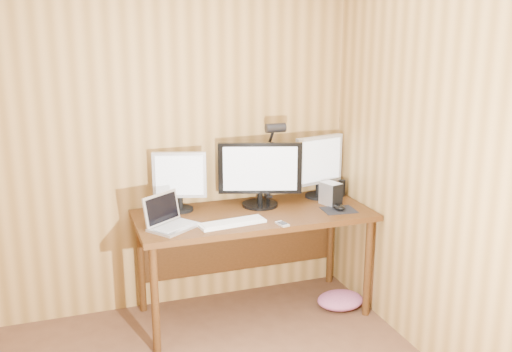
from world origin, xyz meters
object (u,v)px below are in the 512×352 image
speaker (342,188)px  desk_lamp (272,149)px  desk (250,226)px  hard_drive (331,194)px  phone (282,224)px  laptop (169,219)px  keyboard (232,223)px  monitor_center (260,173)px  mouse (339,207)px  monitor_right (319,165)px  monitor_left (180,180)px

speaker → desk_lamp: desk_lamp is taller
desk → hard_drive: 0.62m
desk → phone: (0.09, -0.37, 0.13)m
phone → desk_lamp: (0.13, 0.53, 0.37)m
laptop → keyboard: 0.40m
monitor_center → hard_drive: bearing=2.7°
desk → mouse: bearing=-20.9°
desk → speaker: bearing=6.6°
hard_drive → phone: bearing=-165.8°
desk → hard_drive: bearing=-7.5°
hard_drive → mouse: bearing=-109.7°
desk → monitor_center: monitor_center is taller
monitor_right → mouse: (-0.00, -0.34, -0.23)m
desk → hard_drive: size_ratio=9.49×
hard_drive → desk_lamp: bearing=129.8°
monitor_left → monitor_right: bearing=16.3°
hard_drive → phone: 0.58m
monitor_left → monitor_right: 1.04m
desk → monitor_left: 0.59m
monitor_center → phone: monitor_center is taller
phone → hard_drive: bearing=20.1°
mouse → monitor_right: bearing=90.5°
monitor_left → monitor_right: (1.04, -0.01, 0.03)m
monitor_right → mouse: bearing=-104.8°
laptop → monitor_right: bearing=-21.7°
desk_lamp → desk: bearing=-161.4°
monitor_center → mouse: 0.59m
laptop → keyboard: laptop is taller
mouse → hard_drive: hard_drive is taller
monitor_left → phone: (0.55, -0.50, -0.21)m
keyboard → desk_lamp: 0.70m
laptop → desk_lamp: 0.95m
speaker → desk_lamp: bearing=172.4°
mouse → speaker: 0.36m
monitor_right → phone: bearing=-149.0°
keyboard → mouse: size_ratio=3.93×
desk → mouse: size_ratio=14.06×
laptop → monitor_left: bearing=29.8°
speaker → hard_drive: bearing=-136.6°
monitor_left → speaker: (1.22, -0.04, -0.16)m
laptop → phone: laptop is taller
keyboard → monitor_left: bearing=116.3°
monitor_left → speaker: 1.23m
monitor_right → desk_lamp: desk_lamp is taller
keyboard → desk_lamp: bearing=37.2°
keyboard → desk_lamp: (0.43, 0.42, 0.37)m
phone → desk_lamp: bearing=65.2°
monitor_center → desk: bearing=-129.7°
phone → monitor_center: bearing=78.7°
monitor_left → speaker: bearing=14.9°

